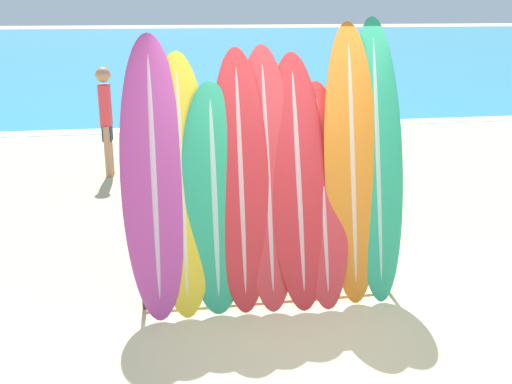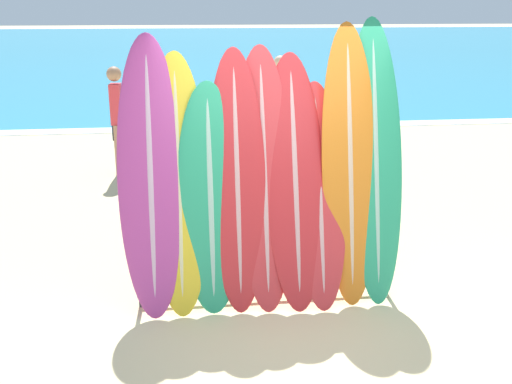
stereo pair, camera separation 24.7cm
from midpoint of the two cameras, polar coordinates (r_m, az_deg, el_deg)
The scene contains 14 objects.
ground_plane at distance 5.22m, azimuth 4.52°, elevation -13.63°, with size 160.00×160.00×0.00m, color beige.
ocean_water at distance 42.78m, azimuth -8.06°, elevation 13.68°, with size 120.00×60.00×0.01m.
surfboard_rack at distance 5.62m, azimuth 0.07°, elevation -6.17°, with size 2.39×0.04×0.81m.
surfboard_slot_0 at distance 5.37m, azimuth -11.00°, elevation 1.37°, with size 0.59×0.79×2.47m.
surfboard_slot_1 at distance 5.38m, azimuth -8.37°, elevation 0.64°, with size 0.55×0.72×2.31m.
surfboard_slot_2 at distance 5.38m, azimuth -5.31°, elevation -0.66°, with size 0.59×0.59×2.06m.
surfboard_slot_3 at distance 5.39m, azimuth -2.79°, elevation 1.04°, with size 0.52×0.71×2.34m.
surfboard_slot_4 at distance 5.45m, azimuth -0.19°, elevation 1.32°, with size 0.54×0.78×2.35m.
surfboard_slot_5 at distance 5.50m, azimuth 2.72°, elevation 1.08°, with size 0.56×0.86×2.29m.
surfboard_slot_6 at distance 5.56m, azimuth 5.05°, elevation -0.23°, with size 0.50×0.79×2.02m.
surfboard_slot_7 at distance 5.60m, azimuth 7.86°, elevation 2.64°, with size 0.53×0.71×2.55m.
surfboard_slot_8 at distance 5.68m, azimuth 10.22°, elevation 2.98°, with size 0.51×0.76×2.60m.
person_near_water at distance 11.46m, azimuth 0.52°, elevation 8.84°, with size 0.31×0.29×1.79m.
person_mid_beach at distance 9.98m, azimuth -14.78°, elevation 6.87°, with size 0.24×0.30×1.75m.
Camera 1 is at (-1.24, -4.32, 2.69)m, focal length 42.00 mm.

